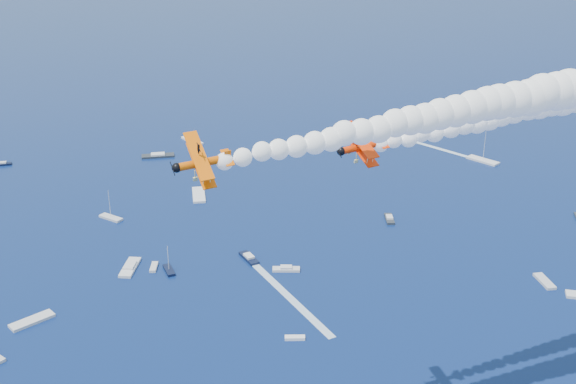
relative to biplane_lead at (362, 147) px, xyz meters
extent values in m
cube|color=black|center=(-13.79, 66.79, -54.30)|extent=(5.15, 8.07, 0.70)
cube|color=white|center=(75.53, 130.36, -54.30)|extent=(10.16, 11.65, 0.70)
cube|color=white|center=(-28.54, 165.42, -54.30)|extent=(8.70, 12.03, 0.70)
cube|color=white|center=(-26.63, 111.39, -54.30)|extent=(4.22, 12.24, 0.70)
cube|color=white|center=(-6.51, 28.67, -54.30)|extent=(4.59, 1.88, 0.70)
cube|color=silver|center=(59.01, 45.32, -54.30)|extent=(2.84, 7.85, 0.70)
cube|color=silver|center=(-65.28, 42.86, -54.30)|extent=(10.02, 8.45, 0.70)
cube|color=white|center=(5.55, 149.34, -54.30)|extent=(10.77, 11.14, 0.70)
cube|color=#282E36|center=(-41.08, 149.78, -54.30)|extent=(12.01, 4.46, 0.70)
cube|color=black|center=(-34.80, 62.72, -54.30)|extent=(3.51, 6.39, 0.70)
cube|color=silver|center=(-52.88, 97.17, -54.30)|extent=(7.51, 6.91, 0.70)
cube|color=black|center=(-95.63, 147.75, -54.30)|extent=(6.30, 2.69, 0.70)
cube|color=#2A3038|center=(29.56, 86.08, -54.30)|extent=(3.04, 7.30, 0.70)
cube|color=silver|center=(-4.68, 59.45, -54.30)|extent=(7.33, 3.19, 0.70)
cube|color=silver|center=(-38.76, 64.92, -54.30)|extent=(2.13, 5.20, 0.70)
cube|color=silver|center=(-44.93, 65.47, -54.30)|extent=(5.30, 10.72, 0.70)
cube|color=white|center=(-5.30, 45.58, -54.62)|extent=(15.99, 36.02, 0.04)
cube|color=white|center=(60.41, 150.13, -54.62)|extent=(24.67, 31.40, 0.04)
camera|label=1|loc=(-24.60, -104.12, 37.62)|focal=45.25mm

